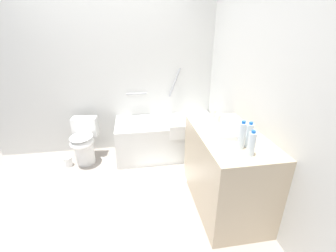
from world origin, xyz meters
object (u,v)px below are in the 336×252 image
object	(u,v)px
water_bottle_0	(242,136)
water_bottle_1	(249,135)
toilet_paper_roll	(68,162)
bathtub	(166,137)
sink_basin	(228,131)
bath_mat	(162,175)
toilet	(84,141)
water_bottle_2	(252,144)
drinking_glass_1	(213,114)
drinking_glass_0	(218,119)
sink_faucet	(248,129)

from	to	relation	value
water_bottle_0	water_bottle_1	size ratio (longest dim) A/B	1.09
water_bottle_0	toilet_paper_roll	distance (m)	2.53
bathtub	sink_basin	size ratio (longest dim) A/B	4.25
water_bottle_0	bath_mat	size ratio (longest dim) A/B	0.39
water_bottle_1	toilet_paper_roll	size ratio (longest dim) A/B	1.73
toilet_paper_roll	toilet	bearing A→B (deg)	20.62
sink_basin	water_bottle_2	bearing A→B (deg)	-89.56
sink_basin	water_bottle_1	bearing A→B (deg)	-79.47
drinking_glass_1	bath_mat	world-z (taller)	drinking_glass_1
sink_basin	drinking_glass_1	bearing A→B (deg)	90.49
bathtub	toilet	distance (m)	1.23
sink_basin	toilet_paper_roll	bearing A→B (deg)	151.55
toilet	drinking_glass_1	bearing A→B (deg)	72.30
water_bottle_2	toilet_paper_roll	xyz separation A→B (m)	(-1.94, 1.49, -0.91)
drinking_glass_1	bath_mat	xyz separation A→B (m)	(-0.61, 0.15, -0.92)
water_bottle_2	bath_mat	world-z (taller)	water_bottle_2
drinking_glass_0	drinking_glass_1	size ratio (longest dim) A/B	0.96
water_bottle_0	bath_mat	bearing A→B (deg)	123.13
bathtub	toilet	xyz separation A→B (m)	(-1.23, -0.03, 0.03)
sink_faucet	water_bottle_0	distance (m)	0.40
drinking_glass_1	water_bottle_2	bearing A→B (deg)	-89.54
sink_basin	sink_faucet	distance (m)	0.21
water_bottle_0	water_bottle_1	world-z (taller)	water_bottle_0
sink_faucet	water_bottle_1	size ratio (longest dim) A/B	0.63
bathtub	sink_faucet	xyz separation A→B (m)	(0.67, -1.17, 0.60)
sink_faucet	drinking_glass_0	bearing A→B (deg)	127.12
sink_faucet	water_bottle_2	xyz separation A→B (m)	(-0.21, -0.44, 0.08)
sink_faucet	water_bottle_1	xyz separation A→B (m)	(-0.15, -0.30, 0.08)
water_bottle_1	water_bottle_2	distance (m)	0.15
bath_mat	sink_basin	bearing A→B (deg)	-43.76
water_bottle_1	drinking_glass_1	world-z (taller)	water_bottle_1
toilet	water_bottle_0	xyz separation A→B (m)	(1.67, -1.46, 0.66)
water_bottle_0	drinking_glass_0	distance (m)	0.61
bathtub	drinking_glass_1	world-z (taller)	bathtub
bathtub	bath_mat	xyz separation A→B (m)	(-0.16, -0.58, -0.30)
sink_basin	sink_faucet	world-z (taller)	sink_faucet
sink_basin	water_bottle_1	size ratio (longest dim) A/B	1.50
drinking_glass_1	bath_mat	bearing A→B (deg)	166.30
water_bottle_0	water_bottle_2	bearing A→B (deg)	-77.40
toilet	toilet_paper_roll	xyz separation A→B (m)	(-0.25, -0.09, -0.27)
drinking_glass_1	drinking_glass_0	bearing A→B (deg)	-91.19
toilet	toilet_paper_roll	size ratio (longest dim) A/B	4.77
toilet_paper_roll	bath_mat	bearing A→B (deg)	-19.20
drinking_glass_1	toilet	bearing A→B (deg)	157.43
water_bottle_2	bath_mat	xyz separation A→B (m)	(-0.62, 1.03, -0.97)
sink_basin	water_bottle_2	xyz separation A→B (m)	(0.00, -0.44, 0.08)
sink_basin	toilet	bearing A→B (deg)	145.99
water_bottle_1	drinking_glass_0	bearing A→B (deg)	96.10
bathtub	toilet	size ratio (longest dim) A/B	2.31
bathtub	water_bottle_0	bearing A→B (deg)	-73.68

